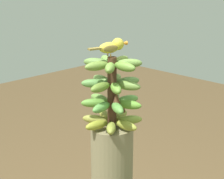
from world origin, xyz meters
TOP-DOWN VIEW (x-y plane):
  - banana_bunch at (-0.00, 0.00)m, footprint 0.30×0.30m
  - perched_bird at (-0.01, -0.01)m, footprint 0.20×0.08m

SIDE VIEW (x-z plane):
  - banana_bunch at x=0.00m, z-range 0.92..1.27m
  - perched_bird at x=-0.01m, z-range 1.27..1.36m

